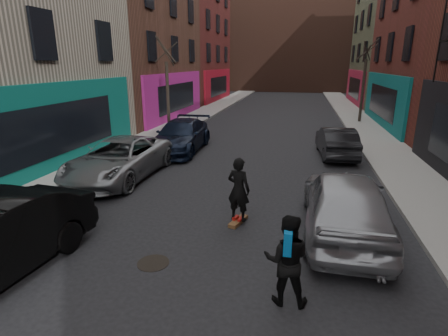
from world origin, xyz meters
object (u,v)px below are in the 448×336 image
at_px(tree_left_far, 167,77).
at_px(tree_right_far, 365,73).
at_px(manhole, 153,263).
at_px(pedestrian, 287,259).
at_px(parked_right_end, 336,142).
at_px(parked_right_far, 345,202).
at_px(parked_left_far, 120,159).
at_px(skateboarder, 239,189).
at_px(skateboard, 238,221).
at_px(parked_left_end, 181,136).

bearing_deg(tree_left_far, tree_right_far, 25.82).
bearing_deg(manhole, pedestrian, -12.99).
bearing_deg(pedestrian, tree_left_far, -63.73).
distance_m(tree_left_far, pedestrian, 17.51).
xyz_separation_m(tree_right_far, parked_right_end, (-2.52, -10.22, -2.84)).
relative_size(parked_right_far, parked_right_end, 1.19).
height_order(parked_left_far, parked_right_far, parked_right_far).
relative_size(parked_left_far, parked_right_far, 1.08).
bearing_deg(tree_left_far, parked_left_far, -80.27).
distance_m(parked_left_far, parked_right_end, 9.73).
xyz_separation_m(parked_left_far, pedestrian, (6.49, -6.00, 0.12)).
distance_m(parked_right_far, skateboarder, 2.72).
bearing_deg(parked_right_end, parked_left_far, 27.38).
distance_m(tree_left_far, skateboarder, 14.19).
bearing_deg(parked_right_end, skateboarder, 64.07).
bearing_deg(skateboard, parked_left_far, 166.37).
height_order(tree_left_far, parked_right_end, tree_left_far).
bearing_deg(tree_left_far, manhole, -70.42).
relative_size(skateboard, manhole, 1.14).
bearing_deg(parked_right_far, manhole, 30.54).
relative_size(tree_left_far, skateboard, 8.12).
distance_m(tree_left_far, manhole, 15.93).
bearing_deg(parked_right_far, pedestrian, 67.56).
bearing_deg(tree_right_far, parked_right_end, -103.84).
relative_size(parked_right_end, manhole, 5.96).
bearing_deg(skateboard, pedestrian, -48.72).
relative_size(tree_right_far, pedestrian, 3.96).
distance_m(parked_right_far, manhole, 4.90).
bearing_deg(skateboarder, parked_right_far, -163.13).
relative_size(tree_right_far, parked_right_far, 1.37).
relative_size(parked_right_far, manhole, 7.07).
relative_size(parked_left_far, parked_left_end, 1.03).
relative_size(tree_left_far, parked_left_end, 1.25).
xyz_separation_m(parked_left_end, manhole, (2.75, -9.86, -0.75)).
xyz_separation_m(parked_right_far, pedestrian, (-1.31, -3.06, 0.02)).
relative_size(tree_left_far, parked_left_far, 1.21).
xyz_separation_m(tree_left_far, parked_right_far, (9.40, -12.26, -2.54)).
xyz_separation_m(tree_right_far, pedestrian, (-4.31, -21.33, -2.66)).
xyz_separation_m(parked_right_far, skateboard, (-2.72, -0.02, -0.79)).
height_order(tree_right_far, parked_right_end, tree_right_far).
height_order(tree_left_far, skateboard, tree_left_far).
bearing_deg(parked_right_end, skateboard, 64.07).
bearing_deg(tree_left_far, pedestrian, -62.17).
relative_size(skateboarder, pedestrian, 1.03).
relative_size(parked_left_far, skateboarder, 3.05).
distance_m(tree_right_far, pedestrian, 21.92).
distance_m(parked_right_end, skateboarder, 8.67).
distance_m(parked_right_far, parked_right_end, 8.06).
relative_size(parked_left_far, skateboard, 6.71).
bearing_deg(manhole, parked_left_end, 105.59).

